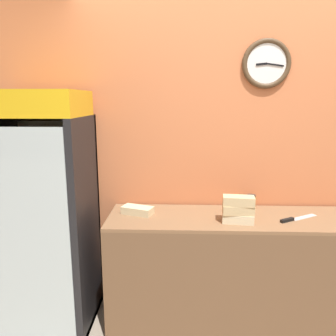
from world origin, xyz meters
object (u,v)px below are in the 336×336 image
object	(u,v)px
sandwich_stack_bottom	(238,218)
condiment_jar	(251,202)
sandwich_stack_middle	(238,209)
chefs_knife	(294,219)
beverage_cooler	(48,202)
sandwich_flat_left	(138,210)
sandwich_stack_top	(239,201)

from	to	relation	value
sandwich_stack_bottom	condiment_jar	size ratio (longest dim) A/B	2.10
sandwich_stack_middle	chefs_knife	distance (m)	0.43
beverage_cooler	sandwich_flat_left	bearing A→B (deg)	2.35
beverage_cooler	condiment_jar	size ratio (longest dim) A/B	16.52
sandwich_flat_left	sandwich_stack_bottom	bearing A→B (deg)	-11.67
beverage_cooler	sandwich_stack_top	world-z (taller)	beverage_cooler
sandwich_flat_left	condiment_jar	bearing A→B (deg)	10.86
sandwich_stack_middle	sandwich_stack_top	world-z (taller)	sandwich_stack_top
beverage_cooler	sandwich_flat_left	world-z (taller)	beverage_cooler
sandwich_stack_middle	sandwich_flat_left	xyz separation A→B (m)	(-0.74, 0.15, -0.07)
sandwich_flat_left	condiment_jar	world-z (taller)	condiment_jar
beverage_cooler	sandwich_flat_left	xyz separation A→B (m)	(0.68, 0.03, -0.07)
sandwich_stack_top	chefs_knife	bearing A→B (deg)	8.67
sandwich_stack_bottom	sandwich_stack_middle	xyz separation A→B (m)	(0.00, 0.00, 0.06)
sandwich_stack_top	condiment_jar	bearing A→B (deg)	64.33
beverage_cooler	sandwich_flat_left	size ratio (longest dim) A/B	6.94
sandwich_stack_middle	condiment_jar	size ratio (longest dim) A/B	2.05
sandwich_stack_middle	sandwich_flat_left	distance (m)	0.76
sandwich_stack_middle	sandwich_stack_top	size ratio (longest dim) A/B	0.98
sandwich_stack_bottom	sandwich_flat_left	world-z (taller)	sandwich_stack_bottom
chefs_knife	sandwich_stack_bottom	bearing A→B (deg)	-171.33
sandwich_stack_top	chefs_knife	world-z (taller)	sandwich_stack_top
beverage_cooler	sandwich_stack_middle	xyz separation A→B (m)	(1.42, -0.12, 0.00)
sandwich_stack_middle	sandwich_flat_left	bearing A→B (deg)	168.33
sandwich_flat_left	sandwich_stack_top	bearing A→B (deg)	-11.67
sandwich_stack_middle	sandwich_flat_left	size ratio (longest dim) A/B	0.86
sandwich_flat_left	chefs_knife	distance (m)	1.16
sandwich_flat_left	sandwich_stack_middle	bearing A→B (deg)	-11.67
chefs_knife	condiment_jar	xyz separation A→B (m)	(-0.26, 0.26, 0.05)
condiment_jar	sandwich_stack_top	bearing A→B (deg)	-115.67
sandwich_stack_middle	sandwich_stack_top	xyz separation A→B (m)	(0.00, 0.00, 0.06)
sandwich_stack_bottom	sandwich_flat_left	bearing A→B (deg)	168.33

